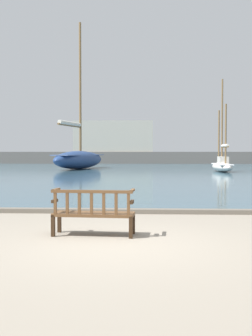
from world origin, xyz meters
TOP-DOWN VIEW (x-y plane):
  - ground_plane at (0.00, 0.00)m, footprint 160.00×160.00m
  - harbor_water at (0.00, 44.00)m, footprint 100.00×80.00m
  - quay_edge_kerb at (0.00, 3.85)m, footprint 40.00×0.30m
  - park_bench at (-0.45, 0.77)m, footprint 1.63×0.63m
  - sailboat_far_starboard at (6.90, 27.35)m, footprint 1.36×5.31m
  - sailboat_outer_starboard at (-5.74, 32.58)m, footprint 4.77×10.27m
  - far_breakwater at (-1.19, 52.40)m, footprint 55.52×2.40m

SIDE VIEW (x-z plane):
  - ground_plane at x=0.00m, z-range 0.00..0.00m
  - harbor_water at x=0.00m, z-range 0.00..0.08m
  - quay_edge_kerb at x=0.00m, z-range 0.00..0.12m
  - park_bench at x=-0.45m, z-range 0.01..0.93m
  - sailboat_far_starboard at x=6.90m, z-range -3.10..4.48m
  - sailboat_outer_starboard at x=-5.74m, z-range -5.87..8.10m
  - far_breakwater at x=-1.19m, z-range -1.28..4.87m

